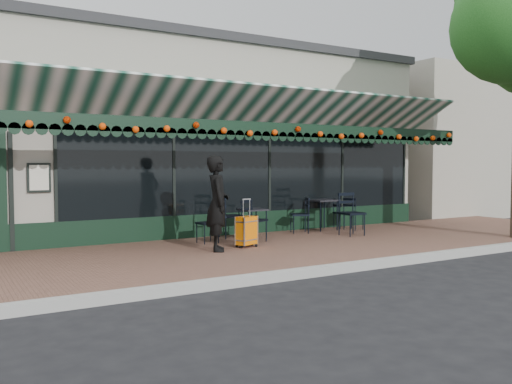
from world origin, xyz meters
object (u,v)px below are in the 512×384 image
chair_a_front (352,214)px  chair_a_extra (354,213)px  cafe_table_a (323,203)px  woman (218,203)px  chair_a_left (300,215)px  chair_b_front (254,221)px  cafe_table_b (253,212)px  suitcase (246,231)px  chair_b_right (231,217)px  chair_a_right (342,213)px  chair_b_left (208,224)px

chair_a_front → chair_a_extra: size_ratio=1.22×
chair_a_front → cafe_table_a: bearing=89.2°
woman → chair_a_left: woman is taller
chair_a_extra → chair_b_front: 3.17m
cafe_table_b → chair_a_front: 2.27m
suitcase → woman: bearing=169.1°
suitcase → chair_b_right: 1.36m
cafe_table_b → chair_b_front: bearing=-117.0°
chair_a_right → chair_b_left: size_ratio=0.95×
woman → cafe_table_a: 3.92m
chair_b_left → chair_b_right: chair_b_right is taller
chair_a_left → chair_a_right: 1.48m
cafe_table_a → chair_a_extra: 0.81m
cafe_table_b → chair_b_right: chair_b_right is taller
chair_a_front → chair_a_extra: 1.08m
chair_a_extra → chair_b_right: bearing=70.7°
cafe_table_b → chair_b_front: size_ratio=0.73×
chair_b_front → chair_b_right: bearing=74.2°
woman → cafe_table_b: woman is taller
woman → chair_a_front: 3.59m
chair_a_extra → cafe_table_b: bearing=76.3°
suitcase → chair_b_right: (0.35, 1.31, 0.15)m
cafe_table_a → cafe_table_b: 2.25m
cafe_table_a → chair_a_front: bearing=-93.1°
woman → cafe_table_a: bearing=-45.0°
woman → chair_b_front: 1.39m
chair_a_right → chair_b_right: (-3.24, -0.13, 0.09)m
woman → chair_b_front: bearing=-39.0°
chair_a_left → chair_b_right: (-1.77, 0.09, 0.04)m
woman → suitcase: (0.68, 0.12, -0.57)m
chair_a_front → chair_b_left: chair_a_front is taller
cafe_table_a → chair_b_left: chair_b_left is taller
chair_a_extra → chair_a_front: bearing=122.3°
woman → chair_a_front: woman is taller
chair_a_extra → chair_b_right: size_ratio=0.86×
cafe_table_a → suitcase: bearing=-154.4°
woman → chair_b_right: 1.81m
suitcase → chair_a_extra: bearing=-4.8°
suitcase → chair_b_left: 0.98m
chair_b_left → chair_b_right: size_ratio=0.85×
cafe_table_a → chair_a_left: 0.87m
chair_a_extra → chair_b_left: (-4.01, -0.16, -0.00)m
chair_a_front → chair_b_front: chair_a_front is taller
chair_b_left → cafe_table_a: bearing=94.8°
suitcase → chair_a_right: size_ratio=1.24×
cafe_table_a → chair_a_front: chair_a_front is taller
chair_a_left → woman: bearing=-40.6°
chair_b_left → chair_a_right: bearing=94.0°
chair_a_right → chair_b_right: 3.24m
cafe_table_b → chair_b_right: size_ratio=0.69×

